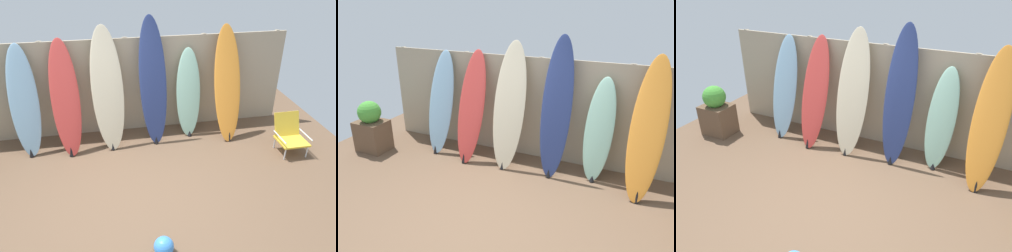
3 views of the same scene
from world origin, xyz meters
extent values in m
plane|color=brown|center=(0.00, 0.00, 0.00)|extent=(7.68, 7.68, 0.00)
cube|color=tan|center=(0.00, 2.00, 0.90)|extent=(6.08, 0.04, 1.80)
cylinder|color=gray|center=(-2.88, 2.04, 0.90)|extent=(0.10, 0.10, 1.80)
cylinder|color=gray|center=(-1.44, 2.04, 0.90)|extent=(0.10, 0.10, 1.80)
cylinder|color=gray|center=(0.00, 2.04, 0.90)|extent=(0.10, 0.10, 1.80)
cylinder|color=gray|center=(1.44, 2.04, 0.90)|extent=(0.10, 0.10, 1.80)
ellipsoid|color=#8CB7D6|center=(-1.76, 1.61, 0.92)|extent=(0.53, 0.74, 1.84)
cone|color=black|center=(-1.76, 1.31, 0.08)|extent=(0.08, 0.08, 0.15)
ellipsoid|color=#D13D38|center=(-1.09, 1.55, 0.95)|extent=(0.53, 0.85, 1.90)
cone|color=black|center=(-1.09, 1.20, 0.10)|extent=(0.08, 0.08, 0.17)
ellipsoid|color=beige|center=(-0.37, 1.56, 1.04)|extent=(0.57, 0.71, 2.09)
cone|color=black|center=(-0.37, 1.27, 0.07)|extent=(0.08, 0.08, 0.13)
ellipsoid|color=navy|center=(0.42, 1.59, 1.11)|extent=(0.49, 0.63, 2.22)
cone|color=black|center=(0.42, 1.33, 0.08)|extent=(0.08, 0.08, 0.14)
ellipsoid|color=#9ED6BC|center=(1.09, 1.68, 0.81)|extent=(0.49, 0.52, 1.62)
cone|color=black|center=(1.09, 1.48, 0.06)|extent=(0.08, 0.08, 0.10)
ellipsoid|color=orange|center=(1.77, 1.52, 1.00)|extent=(0.54, 0.85, 2.01)
cone|color=black|center=(1.77, 1.17, 0.10)|extent=(0.08, 0.08, 0.18)
cube|color=brown|center=(-2.93, 0.98, 0.29)|extent=(0.56, 0.45, 0.58)
sphere|color=green|center=(-2.93, 0.98, 0.75)|extent=(0.42, 0.42, 0.42)
camera|label=1|loc=(-0.33, -3.73, 3.25)|focal=35.00mm
camera|label=2|loc=(1.69, -3.17, 2.73)|focal=35.00mm
camera|label=3|loc=(1.67, -3.11, 3.04)|focal=35.00mm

